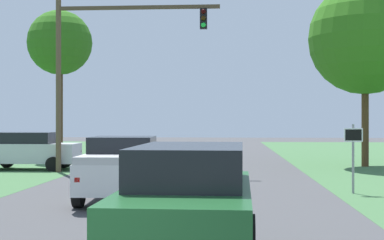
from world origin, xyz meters
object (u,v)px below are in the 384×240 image
at_px(pickup_truck_lead, 124,168).
at_px(oak_tree_right, 365,38).
at_px(crossing_suv_far, 28,150).
at_px(red_suv_near, 189,207).
at_px(traffic_light, 99,56).
at_px(keep_moving_sign, 353,149).
at_px(extra_tree_1, 60,43).

distance_m(pickup_truck_lead, oak_tree_right, 17.14).
height_order(pickup_truck_lead, crossing_suv_far, pickup_truck_lead).
xyz_separation_m(red_suv_near, traffic_light, (-5.29, 16.37, 4.26)).
bearing_deg(oak_tree_right, traffic_light, -162.26).
bearing_deg(crossing_suv_far, keep_moving_sign, -29.66).
bearing_deg(pickup_truck_lead, crossing_suv_far, 123.72).
xyz_separation_m(pickup_truck_lead, extra_tree_1, (-6.83, 15.76, 5.93)).
relative_size(oak_tree_right, extra_tree_1, 1.07).
distance_m(pickup_truck_lead, keep_moving_sign, 7.44).
height_order(pickup_truck_lead, extra_tree_1, extra_tree_1).
bearing_deg(extra_tree_1, crossing_suv_far, -87.07).
bearing_deg(pickup_truck_lead, oak_tree_right, 51.44).
bearing_deg(oak_tree_right, crossing_suv_far, -170.13).
bearing_deg(traffic_light, red_suv_near, -72.08).
bearing_deg(pickup_truck_lead, keep_moving_sign, 15.51).
height_order(traffic_light, crossing_suv_far, traffic_light).
bearing_deg(keep_moving_sign, red_suv_near, -115.28).
relative_size(pickup_truck_lead, crossing_suv_far, 1.08).
relative_size(red_suv_near, keep_moving_sign, 2.09).
distance_m(red_suv_near, pickup_truck_lead, 8.22).
xyz_separation_m(traffic_light, keep_moving_sign, (9.92, -6.56, -3.86)).
bearing_deg(crossing_suv_far, oak_tree_right, 9.87).
xyz_separation_m(red_suv_near, keep_moving_sign, (4.63, 9.81, 0.40)).
xyz_separation_m(oak_tree_right, extra_tree_1, (-16.93, 3.09, 0.32)).
distance_m(traffic_light, oak_tree_right, 13.57).
relative_size(keep_moving_sign, extra_tree_1, 0.25).
relative_size(pickup_truck_lead, oak_tree_right, 0.54).
xyz_separation_m(pickup_truck_lead, keep_moving_sign, (7.15, 1.99, 0.48)).
height_order(pickup_truck_lead, traffic_light, traffic_light).
distance_m(red_suv_near, oak_tree_right, 22.54).
xyz_separation_m(traffic_light, oak_tree_right, (12.87, 4.12, 1.27)).
xyz_separation_m(red_suv_near, crossing_suv_far, (-9.04, 17.60, -0.10)).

